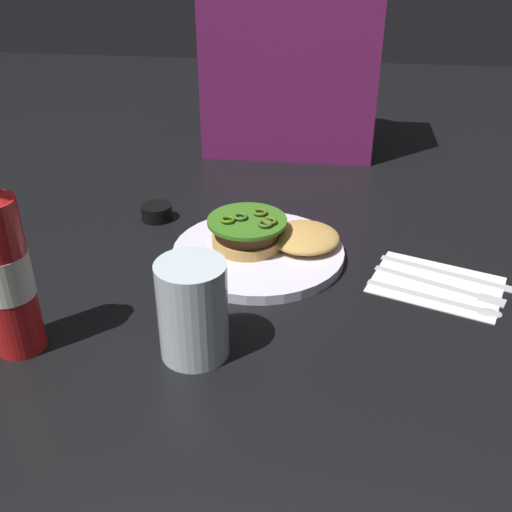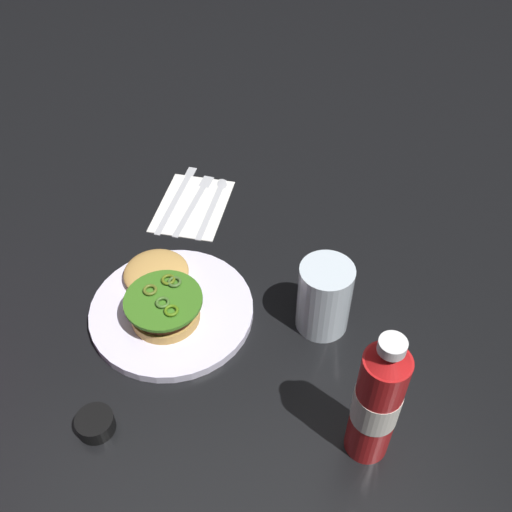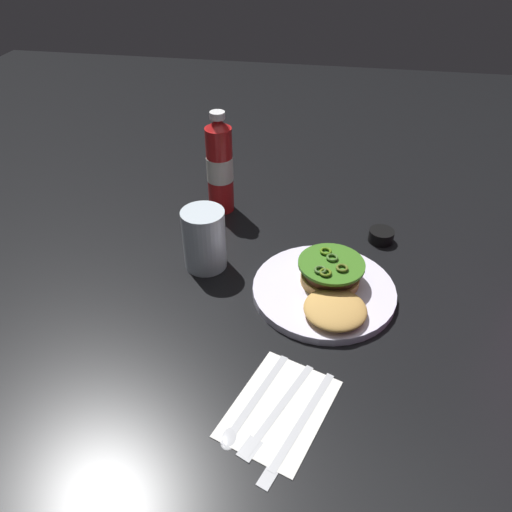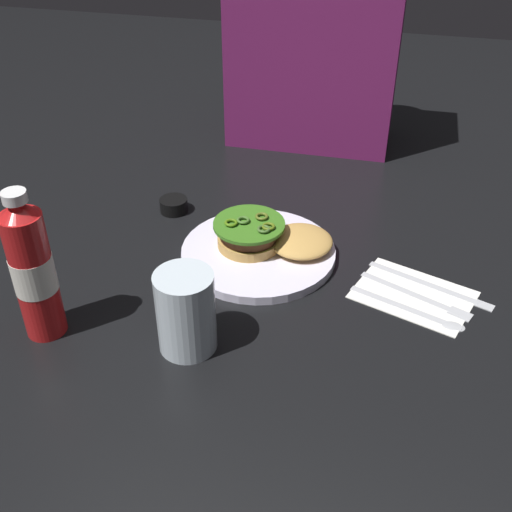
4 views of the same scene
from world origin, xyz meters
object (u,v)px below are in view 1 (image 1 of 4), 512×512
at_px(napkin, 436,284).
at_px(butter_knife, 460,274).
at_px(water_glass, 193,310).
at_px(condiment_cup, 157,212).
at_px(fork_utensil, 450,286).
at_px(diner_person, 289,44).
at_px(spoon_utensil, 452,301).
at_px(ketchup_bottle, 5,271).
at_px(dinner_plate, 258,253).
at_px(burger_sandwich, 269,234).

relative_size(napkin, butter_knife, 0.88).
height_order(water_glass, condiment_cup, water_glass).
relative_size(condiment_cup, fork_utensil, 0.30).
distance_m(water_glass, diner_person, 0.77).
relative_size(spoon_utensil, diner_person, 0.33).
bearing_deg(fork_utensil, butter_knife, 59.45).
bearing_deg(diner_person, condiment_cup, -116.70).
relative_size(ketchup_bottle, diner_person, 0.44).
relative_size(water_glass, napkin, 0.70).
xyz_separation_m(dinner_plate, spoon_utensil, (0.29, -0.09, -0.00)).
relative_size(condiment_cup, diner_person, 0.10).
bearing_deg(ketchup_bottle, dinner_plate, 44.31).
relative_size(dinner_plate, butter_knife, 1.31).
distance_m(dinner_plate, water_glass, 0.25).
distance_m(burger_sandwich, diner_person, 0.53).
height_order(napkin, butter_knife, butter_knife).
height_order(ketchup_bottle, napkin, ketchup_bottle).
bearing_deg(ketchup_bottle, spoon_utensil, 16.78).
height_order(butter_knife, diner_person, diner_person).
height_order(dinner_plate, butter_knife, dinner_plate).
bearing_deg(napkin, condiment_cup, 161.13).
distance_m(dinner_plate, condiment_cup, 0.23).
height_order(fork_utensil, diner_person, diner_person).
relative_size(burger_sandwich, fork_utensil, 1.14).
bearing_deg(butter_knife, ketchup_bottle, -157.32).
xyz_separation_m(dinner_plate, burger_sandwich, (0.01, 0.01, 0.03)).
bearing_deg(condiment_cup, ketchup_bottle, -100.81).
height_order(napkin, spoon_utensil, spoon_utensil).
distance_m(spoon_utensil, fork_utensil, 0.04).
distance_m(napkin, spoon_utensil, 0.05).
xyz_separation_m(water_glass, diner_person, (0.05, 0.75, 0.17)).
xyz_separation_m(burger_sandwich, diner_person, (-0.01, 0.49, 0.20)).
bearing_deg(fork_utensil, dinner_plate, 169.13).
bearing_deg(diner_person, ketchup_bottle, -109.37).
relative_size(condiment_cup, spoon_utensil, 0.30).
bearing_deg(butter_knife, dinner_plate, 176.18).
height_order(burger_sandwich, ketchup_bottle, ketchup_bottle).
distance_m(butter_knife, diner_person, 0.65).
bearing_deg(burger_sandwich, ketchup_bottle, -135.68).
bearing_deg(spoon_utensil, butter_knife, 72.62).
bearing_deg(spoon_utensil, dinner_plate, 161.65).
height_order(burger_sandwich, butter_knife, burger_sandwich).
relative_size(ketchup_bottle, napkin, 1.32).
bearing_deg(burger_sandwich, butter_knife, -6.75).
xyz_separation_m(burger_sandwich, spoon_utensil, (0.27, -0.11, -0.03)).
bearing_deg(fork_utensil, diner_person, 116.88).
distance_m(ketchup_bottle, fork_utensil, 0.60).
height_order(dinner_plate, spoon_utensil, dinner_plate).
xyz_separation_m(condiment_cup, fork_utensil, (0.48, -0.17, -0.01)).
bearing_deg(dinner_plate, burger_sandwich, 44.54).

